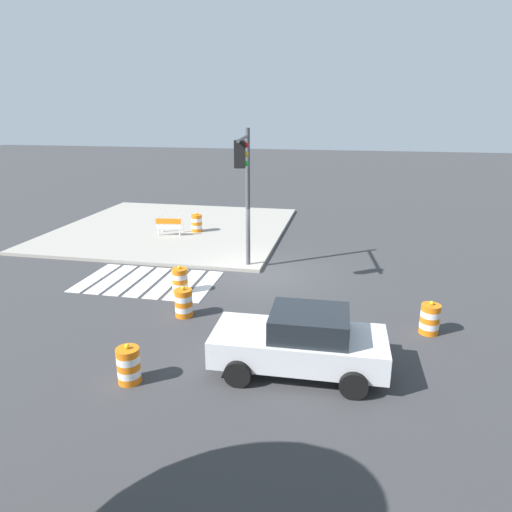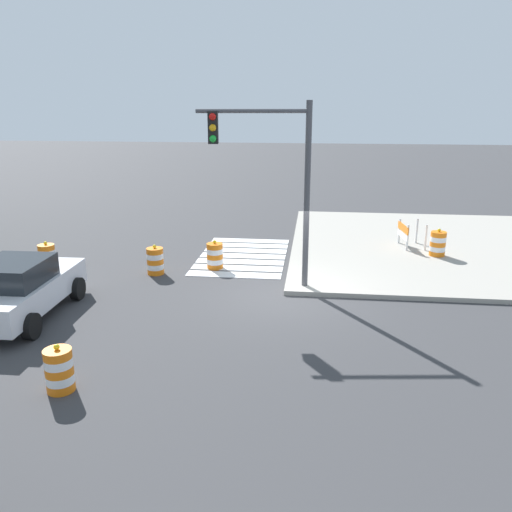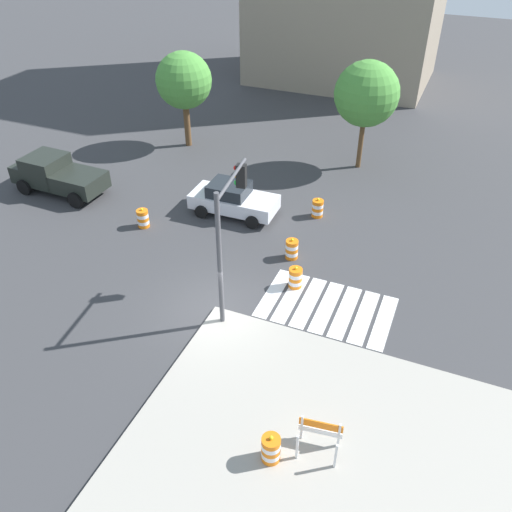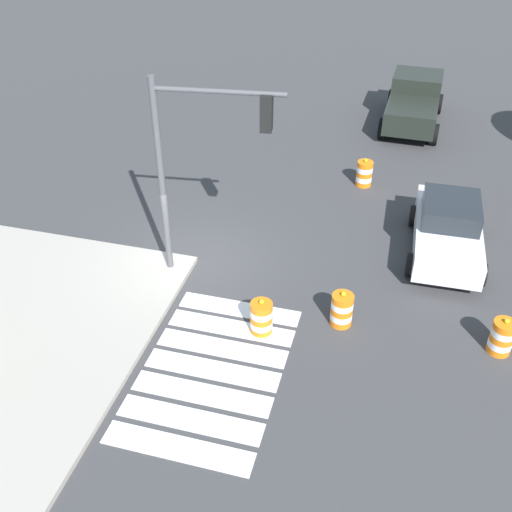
{
  "view_description": "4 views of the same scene",
  "coord_description": "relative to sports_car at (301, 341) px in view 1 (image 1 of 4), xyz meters",
  "views": [
    {
      "loc": [
        -3.37,
        17.28,
        6.33
      ],
      "look_at": [
        -0.12,
        1.33,
        1.15
      ],
      "focal_mm": 32.52,
      "sensor_mm": 36.0,
      "label": 1
    },
    {
      "loc": [
        -14.82,
        -0.87,
        5.62
      ],
      "look_at": [
        1.02,
        0.96,
        0.91
      ],
      "focal_mm": 36.9,
      "sensor_mm": 36.0,
      "label": 2
    },
    {
      "loc": [
        7.51,
        -13.88,
        13.88
      ],
      "look_at": [
        0.79,
        2.23,
        1.33
      ],
      "focal_mm": 37.22,
      "sensor_mm": 36.0,
      "label": 3
    },
    {
      "loc": [
        13.2,
        5.34,
        10.3
      ],
      "look_at": [
        0.12,
        1.8,
        0.61
      ],
      "focal_mm": 41.92,
      "sensor_mm": 36.0,
      "label": 4
    }
  ],
  "objects": [
    {
      "name": "traffic_light_pole",
      "position": [
        2.86,
        -6.41,
        3.1
      ],
      "size": [
        0.71,
        3.27,
        5.5
      ],
      "color": "#4C4C51",
      "rests_on": "sidewalk_corner"
    },
    {
      "name": "construction_barricade",
      "position": [
        7.98,
        -11.37,
        -0.09
      ],
      "size": [
        1.33,
        0.93,
        1.0
      ],
      "color": "silver",
      "rests_on": "sidewalk_corner"
    },
    {
      "name": "traffic_barrel_median_far",
      "position": [
        4.82,
        -4.37,
        -0.36
      ],
      "size": [
        0.56,
        0.56,
        1.02
      ],
      "color": "orange",
      "rests_on": "ground"
    },
    {
      "name": "sidewalk_corner",
      "position": [
        8.41,
        -12.94,
        -0.74
      ],
      "size": [
        12.0,
        12.0,
        0.15
      ],
      "primitive_type": "cube",
      "color": "#9E998E",
      "rests_on": "ground"
    },
    {
      "name": "traffic_barrel_crosswalk_end",
      "position": [
        4.0,
        -2.5,
        -0.36
      ],
      "size": [
        0.56,
        0.56,
        1.02
      ],
      "color": "orange",
      "rests_on": "ground"
    },
    {
      "name": "traffic_barrel_on_sidewalk",
      "position": [
        6.83,
        -12.3,
        -0.21
      ],
      "size": [
        0.56,
        0.56,
        1.02
      ],
      "color": "orange",
      "rests_on": "sidewalk_corner"
    },
    {
      "name": "traffic_barrel_median_near",
      "position": [
        -3.49,
        -2.81,
        -0.36
      ],
      "size": [
        0.56,
        0.56,
        1.02
      ],
      "color": "orange",
      "rests_on": "ground"
    },
    {
      "name": "crosswalk_stripes",
      "position": [
        6.41,
        -5.14,
        -0.8
      ],
      "size": [
        5.1,
        3.2,
        0.02
      ],
      "color": "silver",
      "rests_on": "ground"
    },
    {
      "name": "traffic_barrel_near_corner",
      "position": [
        4.0,
        1.34,
        -0.36
      ],
      "size": [
        0.56,
        0.56,
        1.02
      ],
      "color": "orange",
      "rests_on": "ground"
    },
    {
      "name": "sports_car",
      "position": [
        0.0,
        0.0,
        0.0
      ],
      "size": [
        4.34,
        2.21,
        1.63
      ],
      "color": "silver",
      "rests_on": "ground"
    },
    {
      "name": "ground_plane",
      "position": [
        2.41,
        -6.94,
        -0.81
      ],
      "size": [
        120.0,
        120.0,
        0.0
      ],
      "primitive_type": "plane",
      "color": "#38383A"
    }
  ]
}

